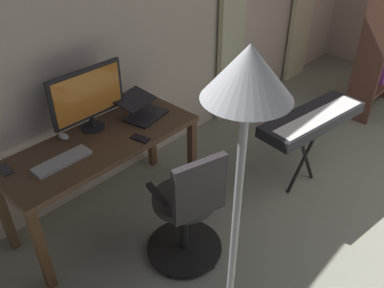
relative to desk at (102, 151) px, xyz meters
The scene contains 12 objects.
back_room_partition 1.73m from the desk, 163.69° to the right, with size 6.16×0.10×2.56m, color beige.
curtain_right_panel 2.07m from the desk, behind, with size 0.38×0.06×2.26m, color beige.
desk is the anchor object (origin of this frame).
office_chair 0.81m from the desk, 98.43° to the left, with size 0.56×0.56×0.96m.
computer_monitor 0.42m from the desk, 110.31° to the right, with size 0.61×0.18×0.48m.
computer_keyboard 0.36m from the desk, ahead, with size 0.40×0.13×0.02m, color #B7BCC1.
laptop 0.48m from the desk, behind, with size 0.38×0.39×0.16m.
computer_mouse 0.30m from the desk, 52.35° to the right, with size 0.06×0.10×0.04m, color white.
cell_phone_by_monitor 0.31m from the desk, 136.14° to the left, with size 0.07×0.14×0.01m, color black.
cell_phone_face_up 0.67m from the desk, 15.04° to the right, with size 0.07×0.14×0.01m, color #333338.
piano_keyboard 1.71m from the desk, 145.45° to the left, with size 1.05×0.46×0.75m.
floor_lamp 1.86m from the desk, 74.58° to the left, with size 0.29×0.29×1.97m.
Camera 1 is at (2.88, -0.62, 2.36)m, focal length 37.38 mm.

